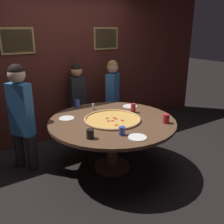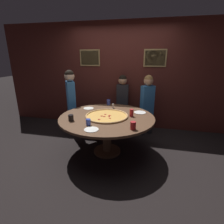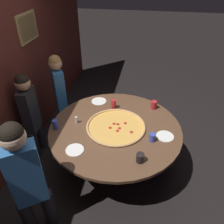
{
  "view_description": "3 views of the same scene",
  "coord_description": "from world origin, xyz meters",
  "px_view_note": "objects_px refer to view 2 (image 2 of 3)",
  "views": [
    {
      "loc": [
        -1.76,
        -2.68,
        1.95
      ],
      "look_at": [
        -0.05,
        -0.08,
        0.89
      ],
      "focal_mm": 40.0,
      "sensor_mm": 36.0,
      "label": 1
    },
    {
      "loc": [
        0.76,
        -2.93,
        1.81
      ],
      "look_at": [
        0.12,
        -0.1,
        0.86
      ],
      "focal_mm": 28.0,
      "sensor_mm": 36.0,
      "label": 2
    },
    {
      "loc": [
        -2.21,
        -0.35,
        2.57
      ],
      "look_at": [
        0.05,
        0.05,
        0.95
      ],
      "focal_mm": 35.0,
      "sensor_mm": 36.0,
      "label": 3
    }
  ],
  "objects_px": {
    "white_plate_far_back": "(89,108)",
    "condiment_shaker": "(113,106)",
    "white_plate_left_side": "(140,112)",
    "white_plate_beside_cup": "(91,130)",
    "diner_side_right": "(147,102)",
    "giant_pizza": "(107,116)",
    "drink_cup_by_shaker": "(131,113)",
    "diner_far_right": "(71,99)",
    "dining_table": "(107,122)",
    "drink_cup_beside_pizza": "(88,122)",
    "drink_cup_centre_back": "(109,102)",
    "diner_side_left": "(122,99)",
    "drink_cup_far_right": "(71,118)",
    "drink_cup_near_left": "(133,126)"
  },
  "relations": [
    {
      "from": "drink_cup_far_right",
      "to": "white_plate_far_back",
      "type": "height_order",
      "value": "drink_cup_far_right"
    },
    {
      "from": "drink_cup_far_right",
      "to": "dining_table",
      "type": "bearing_deg",
      "value": 33.91
    },
    {
      "from": "diner_side_left",
      "to": "drink_cup_centre_back",
      "type": "bearing_deg",
      "value": 60.06
    },
    {
      "from": "drink_cup_near_left",
      "to": "white_plate_beside_cup",
      "type": "xyz_separation_m",
      "value": [
        -0.61,
        -0.16,
        -0.06
      ]
    },
    {
      "from": "drink_cup_centre_back",
      "to": "giant_pizza",
      "type": "bearing_deg",
      "value": -78.47
    },
    {
      "from": "diner_far_right",
      "to": "diner_side_right",
      "type": "xyz_separation_m",
      "value": [
        1.73,
        0.34,
        -0.06
      ]
    },
    {
      "from": "diner_far_right",
      "to": "dining_table",
      "type": "bearing_deg",
      "value": -157.74
    },
    {
      "from": "drink_cup_far_right",
      "to": "white_plate_left_side",
      "type": "distance_m",
      "value": 1.33
    },
    {
      "from": "dining_table",
      "to": "giant_pizza",
      "type": "relative_size",
      "value": 2.22
    },
    {
      "from": "white_plate_far_back",
      "to": "white_plate_beside_cup",
      "type": "relative_size",
      "value": 0.97
    },
    {
      "from": "drink_cup_near_left",
      "to": "diner_side_left",
      "type": "relative_size",
      "value": 0.09
    },
    {
      "from": "white_plate_left_side",
      "to": "white_plate_beside_cup",
      "type": "bearing_deg",
      "value": -123.25
    },
    {
      "from": "white_plate_far_back",
      "to": "drink_cup_beside_pizza",
      "type": "bearing_deg",
      "value": -70.01
    },
    {
      "from": "white_plate_far_back",
      "to": "condiment_shaker",
      "type": "xyz_separation_m",
      "value": [
        0.5,
        0.14,
        0.05
      ]
    },
    {
      "from": "drink_cup_by_shaker",
      "to": "drink_cup_centre_back",
      "type": "bearing_deg",
      "value": 131.89
    },
    {
      "from": "white_plate_far_back",
      "to": "drink_cup_near_left",
      "type": "bearing_deg",
      "value": -40.5
    },
    {
      "from": "drink_cup_centre_back",
      "to": "drink_cup_beside_pizza",
      "type": "bearing_deg",
      "value": -91.1
    },
    {
      "from": "diner_side_left",
      "to": "drink_cup_by_shaker",
      "type": "bearing_deg",
      "value": 103.76
    },
    {
      "from": "white_plate_far_back",
      "to": "diner_side_left",
      "type": "height_order",
      "value": "diner_side_left"
    },
    {
      "from": "dining_table",
      "to": "drink_cup_near_left",
      "type": "xyz_separation_m",
      "value": [
        0.53,
        -0.49,
        0.18
      ]
    },
    {
      "from": "dining_table",
      "to": "diner_far_right",
      "type": "bearing_deg",
      "value": 146.13
    },
    {
      "from": "dining_table",
      "to": "drink_cup_far_right",
      "type": "bearing_deg",
      "value": -146.09
    },
    {
      "from": "drink_cup_far_right",
      "to": "diner_side_right",
      "type": "bearing_deg",
      "value": 48.65
    },
    {
      "from": "drink_cup_far_right",
      "to": "white_plate_beside_cup",
      "type": "bearing_deg",
      "value": -31.38
    },
    {
      "from": "giant_pizza",
      "to": "diner_side_left",
      "type": "height_order",
      "value": "diner_side_left"
    },
    {
      "from": "white_plate_far_back",
      "to": "diner_side_left",
      "type": "distance_m",
      "value": 1.03
    },
    {
      "from": "white_plate_far_back",
      "to": "diner_side_left",
      "type": "xyz_separation_m",
      "value": [
        0.58,
        0.85,
        0.03
      ]
    },
    {
      "from": "giant_pizza",
      "to": "white_plate_beside_cup",
      "type": "xyz_separation_m",
      "value": [
        -0.08,
        -0.64,
        -0.01
      ]
    },
    {
      "from": "white_plate_far_back",
      "to": "condiment_shaker",
      "type": "relative_size",
      "value": 2.21
    },
    {
      "from": "white_plate_left_side",
      "to": "diner_side_right",
      "type": "distance_m",
      "value": 0.69
    },
    {
      "from": "white_plate_beside_cup",
      "to": "diner_side_right",
      "type": "height_order",
      "value": "diner_side_right"
    },
    {
      "from": "giant_pizza",
      "to": "drink_cup_by_shaker",
      "type": "relative_size",
      "value": 5.77
    },
    {
      "from": "white_plate_left_side",
      "to": "white_plate_beside_cup",
      "type": "distance_m",
      "value": 1.19
    },
    {
      "from": "diner_side_right",
      "to": "white_plate_beside_cup",
      "type": "bearing_deg",
      "value": 31.72
    },
    {
      "from": "drink_cup_near_left",
      "to": "condiment_shaker",
      "type": "height_order",
      "value": "drink_cup_near_left"
    },
    {
      "from": "diner_far_right",
      "to": "drink_cup_centre_back",
      "type": "bearing_deg",
      "value": -119.37
    },
    {
      "from": "drink_cup_far_right",
      "to": "drink_cup_near_left",
      "type": "relative_size",
      "value": 0.89
    },
    {
      "from": "dining_table",
      "to": "white_plate_left_side",
      "type": "distance_m",
      "value": 0.69
    },
    {
      "from": "drink_cup_by_shaker",
      "to": "diner_side_right",
      "type": "height_order",
      "value": "diner_side_right"
    },
    {
      "from": "giant_pizza",
      "to": "white_plate_beside_cup",
      "type": "distance_m",
      "value": 0.64
    },
    {
      "from": "white_plate_far_back",
      "to": "white_plate_left_side",
      "type": "relative_size",
      "value": 0.93
    },
    {
      "from": "white_plate_beside_cup",
      "to": "diner_side_right",
      "type": "distance_m",
      "value": 1.85
    },
    {
      "from": "drink_cup_centre_back",
      "to": "white_plate_beside_cup",
      "type": "distance_m",
      "value": 1.41
    },
    {
      "from": "dining_table",
      "to": "drink_cup_centre_back",
      "type": "relative_size",
      "value": 13.82
    },
    {
      "from": "white_plate_left_side",
      "to": "diner_far_right",
      "type": "bearing_deg",
      "value": 168.05
    },
    {
      "from": "giant_pizza",
      "to": "white_plate_left_side",
      "type": "xyz_separation_m",
      "value": [
        0.58,
        0.36,
        -0.01
      ]
    },
    {
      "from": "drink_cup_by_shaker",
      "to": "white_plate_beside_cup",
      "type": "distance_m",
      "value": 0.91
    },
    {
      "from": "diner_side_left",
      "to": "diner_far_right",
      "type": "height_order",
      "value": "diner_far_right"
    },
    {
      "from": "diner_side_right",
      "to": "giant_pizza",
      "type": "bearing_deg",
      "value": 22.79
    },
    {
      "from": "drink_cup_far_right",
      "to": "condiment_shaker",
      "type": "height_order",
      "value": "drink_cup_far_right"
    }
  ]
}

